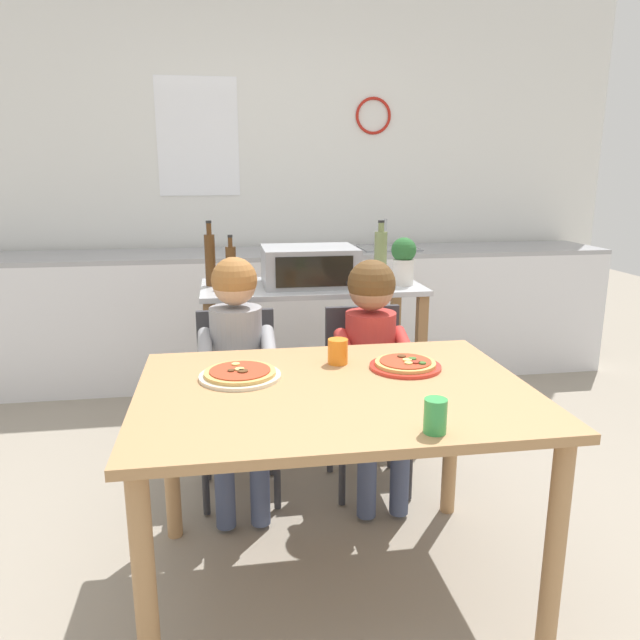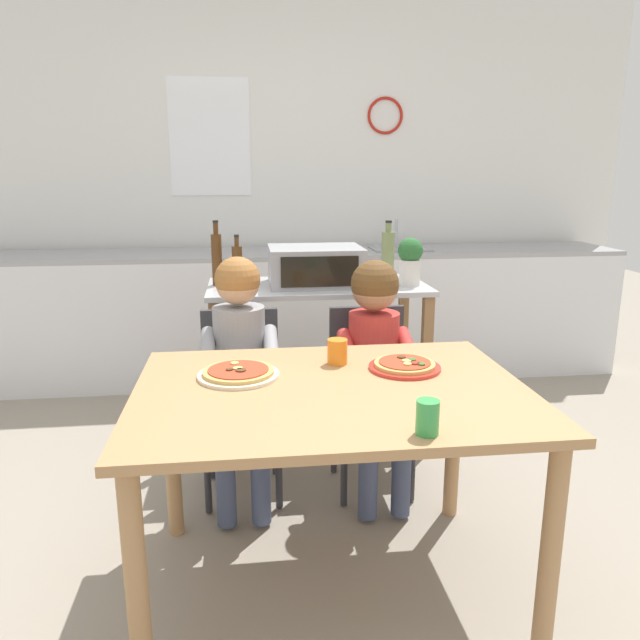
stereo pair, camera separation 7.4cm
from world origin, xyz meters
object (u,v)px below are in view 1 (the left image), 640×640
dining_chair_right (366,384)px  drinking_cup_orange (338,351)px  bottle_slim_sauce (231,266)px  kitchen_island_cart (312,338)px  drinking_cup_green (435,416)px  dining_chair_left (238,390)px  pizza_plate_cream (240,374)px  bottle_brown_beer (381,254)px  child_in_red_shirt (373,347)px  bottle_dark_olive_oil (210,258)px  pizza_plate_red_rimmed (405,365)px  child_in_grey_shirt (237,354)px  toaster_oven (309,266)px  potted_herb_plant (403,259)px  dining_table (335,416)px

dining_chair_right → drinking_cup_orange: (-0.23, -0.49, 0.31)m
bottle_slim_sauce → kitchen_island_cart: bearing=0.1°
dining_chair_right → drinking_cup_green: (-0.08, -1.11, 0.31)m
dining_chair_left → drinking_cup_orange: 0.69m
pizza_plate_cream → dining_chair_right: bearing=45.4°
bottle_brown_beer → drinking_cup_orange: (-0.44, -1.08, -0.20)m
child_in_red_shirt → drinking_cup_green: bearing=-94.7°
bottle_brown_beer → pizza_plate_cream: bottle_brown_beer is taller
child_in_red_shirt → bottle_dark_olive_oil: bearing=136.6°
dining_chair_right → child_in_red_shirt: size_ratio=0.78×
pizza_plate_red_rimmed → bottle_dark_olive_oil: bearing=121.7°
bottle_brown_beer → pizza_plate_cream: 1.44m
bottle_brown_beer → child_in_grey_shirt: bottle_brown_beer is taller
child_in_red_shirt → kitchen_island_cart: bearing=106.5°
bottle_brown_beer → drinking_cup_orange: bearing=-112.0°
kitchen_island_cart → drinking_cup_orange: (-0.05, -0.97, 0.22)m
toaster_oven → child_in_grey_shirt: 0.75m
bottle_slim_sauce → child_in_grey_shirt: size_ratio=0.25×
child_in_grey_shirt → drinking_cup_orange: size_ratio=11.65×
kitchen_island_cart → dining_chair_left: kitchen_island_cart is taller
toaster_oven → potted_herb_plant: size_ratio=1.94×
kitchen_island_cart → toaster_oven: 0.38m
bottle_brown_beer → toaster_oven: bearing=-163.7°
toaster_oven → pizza_plate_red_rimmed: bearing=-79.7°
dining_chair_right → child_in_grey_shirt: (-0.58, -0.10, 0.20)m
bottle_brown_beer → pizza_plate_red_rimmed: 1.22m
dining_table → pizza_plate_red_rimmed: (0.28, 0.15, 0.11)m
bottle_slim_sauce → child_in_grey_shirt: 0.65m
drinking_cup_green → dining_chair_right: bearing=85.8°
pizza_plate_cream → dining_table: bearing=-25.1°
kitchen_island_cart → potted_herb_plant: potted_herb_plant is taller
child_in_red_shirt → drinking_cup_orange: child_in_red_shirt is taller
drinking_cup_orange → child_in_grey_shirt: bearing=132.9°
bottle_slim_sauce → toaster_oven: bearing=-0.6°
drinking_cup_green → dining_chair_left: bearing=113.9°
dining_table → drinking_cup_orange: 0.29m
bottle_slim_sauce → child_in_red_shirt: bearing=-45.8°
potted_herb_plant → pizza_plate_cream: potted_herb_plant is taller
child_in_grey_shirt → drinking_cup_green: child_in_grey_shirt is taller
bottle_dark_olive_oil → pizza_plate_cream: size_ratio=1.19×
potted_herb_plant → dining_chair_right: potted_herb_plant is taller
drinking_cup_green → bottle_dark_olive_oil: bearing=110.2°
child_in_red_shirt → potted_herb_plant: bearing=61.6°
child_in_red_shirt → dining_table: bearing=-114.7°
dining_table → child_in_grey_shirt: (-0.30, 0.62, 0.04)m
bottle_brown_beer → child_in_red_shirt: size_ratio=0.30×
pizza_plate_cream → drinking_cup_orange: bearing=16.0°
toaster_oven → pizza_plate_cream: toaster_oven is taller
potted_herb_plant → dining_chair_left: bearing=-155.7°
dining_table → pizza_plate_red_rimmed: 0.34m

